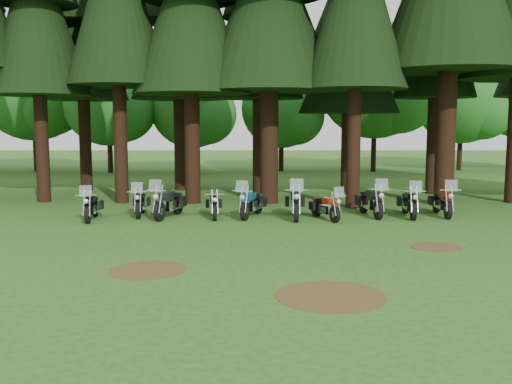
# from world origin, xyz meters

# --- Properties ---
(ground) EXTENTS (120.00, 120.00, 0.00)m
(ground) POSITION_xyz_m (0.00, 0.00, 0.00)
(ground) COLOR #275D17
(ground) RESTS_ON ground
(pine_back_4) EXTENTS (4.94, 4.94, 13.78)m
(pine_back_4) POSITION_xyz_m (4.04, 13.25, 8.25)
(pine_back_4) COLOR black
(pine_back_4) RESTS_ON ground
(decid_1) EXTENTS (7.91, 7.69, 9.88)m
(decid_1) POSITION_xyz_m (-15.99, 25.76, 5.83)
(decid_1) COLOR black
(decid_1) RESTS_ON ground
(decid_2) EXTENTS (6.72, 6.53, 8.40)m
(decid_2) POSITION_xyz_m (-10.43, 24.78, 4.95)
(decid_2) COLOR black
(decid_2) RESTS_ON ground
(decid_3) EXTENTS (6.12, 5.95, 7.65)m
(decid_3) POSITION_xyz_m (-4.71, 25.13, 4.51)
(decid_3) COLOR black
(decid_3) RESTS_ON ground
(decid_4) EXTENTS (5.93, 5.76, 7.41)m
(decid_4) POSITION_xyz_m (1.58, 26.32, 4.37)
(decid_4) COLOR black
(decid_4) RESTS_ON ground
(decid_5) EXTENTS (8.45, 8.21, 10.56)m
(decid_5) POSITION_xyz_m (8.29, 25.71, 6.23)
(decid_5) COLOR black
(decid_5) RESTS_ON ground
(decid_6) EXTENTS (7.06, 6.86, 8.82)m
(decid_6) POSITION_xyz_m (14.85, 27.01, 5.20)
(decid_6) COLOR black
(decid_6) RESTS_ON ground
(dirt_patch_0) EXTENTS (1.80, 1.80, 0.01)m
(dirt_patch_0) POSITION_xyz_m (-3.00, -2.00, 0.01)
(dirt_patch_0) COLOR #4C3D1E
(dirt_patch_0) RESTS_ON ground
(dirt_patch_1) EXTENTS (1.40, 1.40, 0.01)m
(dirt_patch_1) POSITION_xyz_m (4.50, 0.50, 0.01)
(dirt_patch_1) COLOR #4C3D1E
(dirt_patch_1) RESTS_ON ground
(dirt_patch_2) EXTENTS (2.20, 2.20, 0.01)m
(dirt_patch_2) POSITION_xyz_m (1.00, -4.00, 0.01)
(dirt_patch_2) COLOR #4C3D1E
(dirt_patch_2) RESTS_ON ground
(motorcycle_0) EXTENTS (0.52, 2.15, 1.35)m
(motorcycle_0) POSITION_xyz_m (-6.31, 4.98, 0.45)
(motorcycle_0) COLOR black
(motorcycle_0) RESTS_ON ground
(motorcycle_1) EXTENTS (0.50, 2.15, 1.35)m
(motorcycle_1) POSITION_xyz_m (-4.77, 5.95, 0.45)
(motorcycle_1) COLOR black
(motorcycle_1) RESTS_ON ground
(motorcycle_2) EXTENTS (0.90, 2.36, 1.50)m
(motorcycle_2) POSITION_xyz_m (-3.65, 5.50, 0.50)
(motorcycle_2) COLOR black
(motorcycle_2) RESTS_ON ground
(motorcycle_3) EXTENTS (0.37, 2.02, 0.82)m
(motorcycle_3) POSITION_xyz_m (-2.01, 5.57, 0.42)
(motorcycle_3) COLOR black
(motorcycle_3) RESTS_ON ground
(motorcycle_4) EXTENTS (0.96, 2.27, 1.45)m
(motorcycle_4) POSITION_xyz_m (-0.65, 5.62, 0.48)
(motorcycle_4) COLOR black
(motorcycle_4) RESTS_ON ground
(motorcycle_5) EXTENTS (0.46, 2.46, 1.55)m
(motorcycle_5) POSITION_xyz_m (0.93, 5.40, 0.52)
(motorcycle_5) COLOR black
(motorcycle_5) RESTS_ON ground
(motorcycle_6) EXTENTS (0.96, 1.96, 1.27)m
(motorcycle_6) POSITION_xyz_m (1.98, 5.08, 0.42)
(motorcycle_6) COLOR black
(motorcycle_6) RESTS_ON ground
(motorcycle_7) EXTENTS (0.62, 2.39, 1.50)m
(motorcycle_7) POSITION_xyz_m (3.75, 5.88, 0.50)
(motorcycle_7) COLOR black
(motorcycle_7) RESTS_ON ground
(motorcycle_8) EXTENTS (0.51, 2.29, 1.44)m
(motorcycle_8) POSITION_xyz_m (5.12, 5.69, 0.48)
(motorcycle_8) COLOR black
(motorcycle_8) RESTS_ON ground
(motorcycle_9) EXTENTS (0.46, 2.30, 1.45)m
(motorcycle_9) POSITION_xyz_m (6.41, 5.95, 0.48)
(motorcycle_9) COLOR black
(motorcycle_9) RESTS_ON ground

